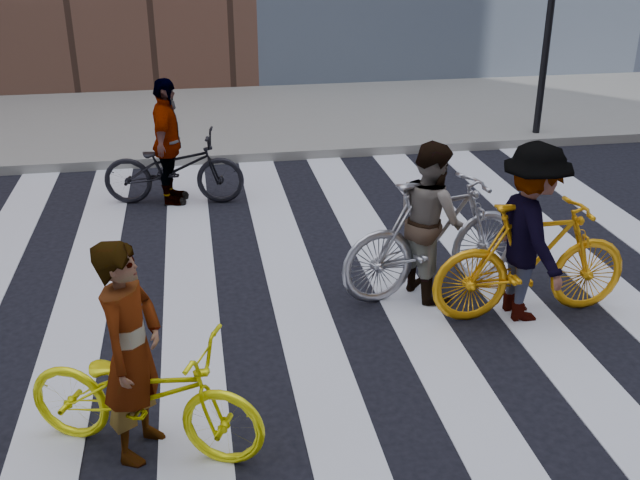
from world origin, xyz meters
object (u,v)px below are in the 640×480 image
object	(u,v)px
traffic_signal	(553,6)
rider_rear	(168,143)
bike_yellow_right	(532,260)
rider_mid	(430,219)
rider_left	(132,351)
bike_yellow_left	(144,394)
bike_silver_mid	(434,236)
rider_right	(530,233)
bike_dark_rear	(174,168)

from	to	relation	value
traffic_signal	rider_rear	xyz separation A→B (m)	(-6.25, -1.92, -1.42)
bike_yellow_right	rider_mid	bearing A→B (deg)	50.52
rider_left	rider_rear	world-z (taller)	rider_rear
bike_yellow_left	rider_rear	bearing A→B (deg)	21.92
bike_silver_mid	rider_rear	world-z (taller)	rider_rear
rider_left	rider_right	distance (m)	3.90
bike_yellow_right	rider_left	world-z (taller)	rider_left
bike_yellow_right	rider_rear	bearing A→B (deg)	41.55
bike_yellow_right	bike_silver_mid	bearing A→B (deg)	48.78
rider_rear	bike_yellow_left	bearing A→B (deg)	-173.24
traffic_signal	bike_dark_rear	bearing A→B (deg)	-162.77
traffic_signal	bike_yellow_right	distance (m)	6.56
rider_right	rider_rear	size ratio (longest dim) A/B	1.03
bike_yellow_left	bike_dark_rear	world-z (taller)	bike_dark_rear
rider_right	traffic_signal	bearing A→B (deg)	-27.37
bike_yellow_left	rider_left	xyz separation A→B (m)	(-0.05, 0.00, 0.37)
bike_dark_rear	rider_left	bearing A→B (deg)	-174.34
bike_yellow_right	rider_right	world-z (taller)	rider_right
bike_silver_mid	rider_mid	bearing A→B (deg)	76.44
rider_left	rider_right	xyz separation A→B (m)	(3.63, 1.43, 0.04)
bike_yellow_right	rider_right	bearing A→B (deg)	88.80
rider_right	bike_yellow_left	bearing A→B (deg)	110.54
bike_silver_mid	rider_mid	xyz separation A→B (m)	(-0.05, 0.00, 0.19)
rider_left	rider_mid	world-z (taller)	rider_left
bike_silver_mid	rider_rear	distance (m)	4.15
traffic_signal	rider_rear	bearing A→B (deg)	-162.90
rider_mid	rider_rear	world-z (taller)	rider_rear
bike_yellow_left	rider_mid	size ratio (longest dim) A/B	1.12
bike_yellow_left	bike_silver_mid	distance (m)	3.54
bike_yellow_right	bike_yellow_left	bearing A→B (deg)	110.27
traffic_signal	rider_mid	size ratio (longest dim) A/B	2.03
bike_yellow_left	rider_mid	xyz separation A→B (m)	(2.80, 2.08, 0.34)
bike_yellow_right	bike_dark_rear	distance (m)	5.12
bike_dark_rear	rider_left	xyz separation A→B (m)	(-0.24, -5.21, 0.35)
bike_yellow_right	bike_dark_rear	xyz separation A→B (m)	(-3.45, 3.78, -0.10)
rider_rear	bike_silver_mid	bearing A→B (deg)	-130.78
traffic_signal	rider_right	size ratio (longest dim) A/B	1.87
bike_silver_mid	rider_mid	size ratio (longest dim) A/B	1.27
rider_mid	rider_right	distance (m)	1.02
bike_dark_rear	rider_mid	world-z (taller)	rider_mid
traffic_signal	bike_yellow_right	size ratio (longest dim) A/B	1.66
rider_left	rider_mid	bearing A→B (deg)	-30.43
bike_yellow_right	rider_left	size ratio (longest dim) A/B	1.17
rider_left	rider_rear	bearing A→B (deg)	21.37
rider_right	rider_rear	xyz separation A→B (m)	(-3.45, 3.78, -0.03)
traffic_signal	rider_left	size ratio (longest dim) A/B	1.95
traffic_signal	bike_yellow_right	xyz separation A→B (m)	(-2.75, -5.71, -1.68)
bike_dark_rear	rider_rear	bearing A→B (deg)	98.24
bike_yellow_right	rider_rear	xyz separation A→B (m)	(-3.50, 3.78, 0.26)
rider_left	bike_yellow_right	bearing A→B (deg)	-45.39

